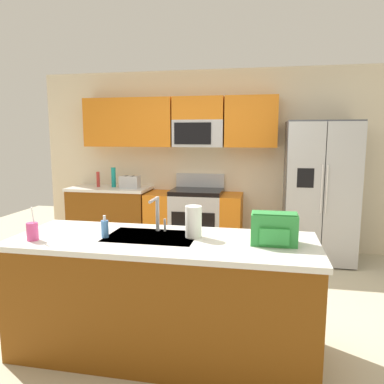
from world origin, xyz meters
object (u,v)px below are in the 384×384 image
at_px(range_oven, 194,221).
at_px(paper_towel_roll, 193,222).
at_px(toaster, 130,182).
at_px(sink_faucet, 157,211).
at_px(soap_dispenser, 105,229).
at_px(refrigerator, 319,192).
at_px(backpack, 274,228).
at_px(pepper_mill, 98,179).
at_px(drink_cup_pink, 32,231).
at_px(bottle_teal, 114,177).

xyz_separation_m(range_oven, paper_towel_roll, (0.46, -2.46, 0.58)).
xyz_separation_m(range_oven, toaster, (-0.95, -0.05, 0.55)).
bearing_deg(range_oven, paper_towel_roll, -79.41).
bearing_deg(toaster, sink_faucet, -64.56).
bearing_deg(soap_dispenser, range_oven, 85.68).
relative_size(refrigerator, backpack, 5.78).
distance_m(range_oven, sink_faucet, 2.44).
bearing_deg(range_oven, pepper_mill, -179.90).
bearing_deg(drink_cup_pink, backpack, 8.01).
bearing_deg(backpack, drink_cup_pink, -171.99).
distance_m(bottle_teal, sink_faucet, 2.74).
bearing_deg(soap_dispenser, bottle_teal, 111.60).
xyz_separation_m(sink_faucet, soap_dispenser, (-0.34, -0.24, -0.10)).
relative_size(sink_faucet, drink_cup_pink, 1.12).
height_order(paper_towel_roll, backpack, paper_towel_roll).
height_order(toaster, bottle_teal, bottle_teal).
height_order(range_oven, backpack, backpack).
bearing_deg(drink_cup_pink, pepper_mill, 105.80).
relative_size(drink_cup_pink, soap_dispenser, 1.48).
xyz_separation_m(pepper_mill, backpack, (2.52, -2.52, 0.00)).
distance_m(pepper_mill, soap_dispenser, 2.89).
xyz_separation_m(toaster, pepper_mill, (-0.52, 0.05, 0.02)).
xyz_separation_m(bottle_teal, soap_dispenser, (1.03, -2.61, -0.08)).
height_order(toaster, drink_cup_pink, drink_cup_pink).
bearing_deg(backpack, bottle_teal, 131.91).
height_order(sink_faucet, paper_towel_roll, sink_faucet).
relative_size(refrigerator, pepper_mill, 8.19).
xyz_separation_m(refrigerator, paper_towel_roll, (-1.24, -2.39, 0.09)).
bearing_deg(bottle_teal, paper_towel_roll, -55.73).
height_order(bottle_teal, soap_dispenser, bottle_teal).
distance_m(refrigerator, paper_towel_roll, 2.69).
xyz_separation_m(pepper_mill, bottle_teal, (0.24, 0.02, 0.03)).
height_order(sink_faucet, backpack, sink_faucet).
relative_size(range_oven, toaster, 4.86).
bearing_deg(pepper_mill, range_oven, 0.10).
distance_m(pepper_mill, drink_cup_pink, 2.87).
bearing_deg(soap_dispenser, sink_faucet, 35.20).
xyz_separation_m(refrigerator, toaster, (-2.64, 0.02, 0.07)).
xyz_separation_m(sink_faucet, backpack, (0.91, -0.17, -0.05)).
relative_size(refrigerator, paper_towel_roll, 7.71).
height_order(toaster, backpack, backpack).
bearing_deg(bottle_teal, sink_faucet, -59.90).
height_order(pepper_mill, drink_cup_pink, drink_cup_pink).
height_order(pepper_mill, bottle_teal, bottle_teal).
distance_m(toaster, bottle_teal, 0.30).
bearing_deg(sink_faucet, range_oven, 93.53).
xyz_separation_m(drink_cup_pink, soap_dispenser, (0.49, 0.17, 0.00)).
bearing_deg(backpack, pepper_mill, 134.99).
height_order(toaster, paper_towel_roll, paper_towel_roll).
xyz_separation_m(toaster, soap_dispenser, (0.75, -2.54, -0.02)).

